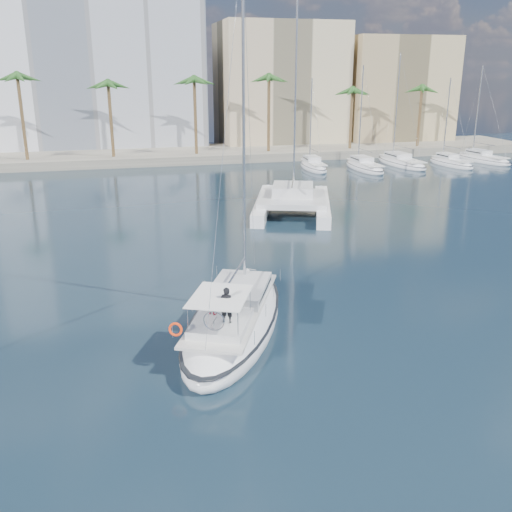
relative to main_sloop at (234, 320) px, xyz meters
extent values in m
plane|color=black|center=(0.90, -0.90, -0.57)|extent=(160.00, 160.00, 0.00)
cube|color=gray|center=(0.90, 60.10, 0.03)|extent=(120.00, 14.00, 1.20)
cube|color=white|center=(-11.10, 72.10, 13.43)|extent=(42.00, 16.00, 28.00)
cube|color=#C6B68E|center=(22.90, 69.10, 9.43)|extent=(20.00, 14.00, 20.00)
cube|color=tan|center=(42.90, 67.10, 8.43)|extent=(18.00, 12.00, 18.00)
cylinder|color=brown|center=(0.90, 56.10, 4.68)|extent=(0.44, 0.44, 10.50)
sphere|color=#27551F|center=(0.90, 56.10, 9.93)|extent=(3.60, 3.60, 3.60)
cylinder|color=brown|center=(34.90, 56.10, 4.68)|extent=(0.44, 0.44, 10.50)
sphere|color=#27551F|center=(34.90, 56.10, 9.93)|extent=(3.60, 3.60, 3.60)
ellipsoid|color=white|center=(0.00, 0.00, -0.17)|extent=(9.15, 13.49, 2.69)
ellipsoid|color=black|center=(0.00, 0.00, 0.21)|extent=(9.23, 13.62, 0.18)
cube|color=silver|center=(-0.10, -0.23, 0.85)|extent=(6.72, 10.05, 0.12)
cube|color=silver|center=(0.52, 1.13, 1.21)|extent=(4.29, 5.00, 0.60)
cube|color=black|center=(0.52, 1.13, 1.23)|extent=(4.10, 4.56, 0.14)
cylinder|color=#B7BABF|center=(1.14, 2.49, 9.40)|extent=(0.15, 0.15, 16.98)
cylinder|color=#B7BABF|center=(0.05, 0.11, 2.41)|extent=(2.28, 4.80, 0.11)
cube|color=silver|center=(-1.14, -2.49, 1.09)|extent=(3.58, 3.97, 0.36)
cube|color=white|center=(-1.19, -2.60, 2.46)|extent=(3.58, 3.97, 0.04)
torus|color=silver|center=(-1.66, -3.62, 1.76)|extent=(0.89, 0.45, 0.96)
torus|color=#FF380D|center=(-3.31, -3.41, 1.46)|extent=(0.65, 0.44, 0.64)
imported|color=black|center=(-0.95, -2.85, 2.11)|extent=(0.71, 0.59, 1.68)
imported|color=maroon|center=(-1.42, -1.73, 1.81)|extent=(0.66, 0.65, 1.07)
cube|color=white|center=(8.26, 24.99, -0.02)|extent=(5.64, 13.12, 1.10)
cube|color=white|center=(13.49, 23.14, -0.02)|extent=(5.64, 13.12, 1.10)
cube|color=silver|center=(10.65, 23.43, 0.73)|extent=(8.27, 9.05, 0.50)
cube|color=silver|center=(10.88, 24.07, 1.43)|extent=(4.85, 5.06, 1.00)
cube|color=black|center=(10.88, 24.07, 1.48)|extent=(4.69, 4.55, 0.18)
cylinder|color=#B7BABF|center=(11.55, 25.98, 9.93)|extent=(0.18, 0.18, 18.00)
ellipsoid|color=silver|center=(2.12, 5.79, 0.51)|extent=(0.21, 0.40, 0.19)
sphere|color=silver|center=(2.12, 5.97, 0.53)|extent=(0.10, 0.10, 0.10)
cube|color=gray|center=(1.83, 5.79, 0.54)|extent=(0.46, 0.16, 0.11)
cube|color=gray|center=(2.40, 5.79, 0.54)|extent=(0.46, 0.16, 0.11)
camera|label=1|loc=(-5.49, -25.88, 12.08)|focal=40.00mm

